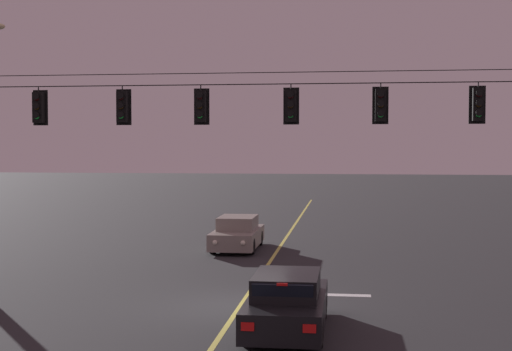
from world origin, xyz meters
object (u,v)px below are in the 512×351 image
object	(u,v)px
traffic_light_right_inner	(291,106)
car_oncoming_lead	(237,234)
car_waiting_near_lane	(287,303)
traffic_light_far_right	(478,104)
traffic_light_rightmost	(381,105)
traffic_light_left_inner	(122,107)
traffic_light_centre	(201,106)
traffic_light_leftmost	(38,107)

from	to	relation	value
traffic_light_right_inner	car_oncoming_lead	bearing A→B (deg)	109.39
traffic_light_right_inner	car_waiting_near_lane	distance (m)	6.91
traffic_light_far_right	car_oncoming_lead	distance (m)	12.79
traffic_light_rightmost	car_waiting_near_lane	world-z (taller)	traffic_light_rightmost
car_waiting_near_lane	traffic_light_far_right	bearing A→B (deg)	42.88
traffic_light_left_inner	traffic_light_far_right	xyz separation A→B (m)	(10.74, 0.00, 0.00)
traffic_light_centre	car_oncoming_lead	size ratio (longest dim) A/B	0.28
traffic_light_left_inner	traffic_light_rightmost	bearing A→B (deg)	0.00
traffic_light_left_inner	traffic_light_rightmost	distance (m)	7.92
traffic_light_right_inner	car_oncoming_lead	xyz separation A→B (m)	(-2.92, 8.28, -4.95)
traffic_light_far_right	car_waiting_near_lane	world-z (taller)	traffic_light_far_right
traffic_light_centre	car_waiting_near_lane	xyz separation A→B (m)	(3.07, -4.81, -4.95)
traffic_light_right_inner	traffic_light_rightmost	world-z (taller)	same
traffic_light_rightmost	traffic_light_left_inner	bearing A→B (deg)	180.00
traffic_light_centre	traffic_light_right_inner	bearing A→B (deg)	0.00
traffic_light_left_inner	traffic_light_centre	size ratio (longest dim) A/B	1.00
car_waiting_near_lane	car_oncoming_lead	distance (m)	13.48
traffic_light_right_inner	traffic_light_rightmost	bearing A→B (deg)	0.00
traffic_light_rightmost	car_waiting_near_lane	distance (m)	7.30
traffic_light_left_inner	car_oncoming_lead	world-z (taller)	traffic_light_left_inner
traffic_light_right_inner	traffic_light_far_right	world-z (taller)	same
car_waiting_near_lane	car_oncoming_lead	xyz separation A→B (m)	(-3.22, 13.09, -0.00)
traffic_light_right_inner	traffic_light_far_right	bearing A→B (deg)	0.00
traffic_light_left_inner	traffic_light_centre	distance (m)	2.48
traffic_light_rightmost	traffic_light_right_inner	bearing A→B (deg)	180.00
traffic_light_leftmost	traffic_light_right_inner	bearing A→B (deg)	0.00
traffic_light_left_inner	traffic_light_right_inner	world-z (taller)	same
traffic_light_left_inner	traffic_light_rightmost	size ratio (longest dim) A/B	1.00
traffic_light_centre	traffic_light_leftmost	bearing A→B (deg)	180.00
traffic_light_leftmost	car_waiting_near_lane	size ratio (longest dim) A/B	0.28
traffic_light_right_inner	car_waiting_near_lane	size ratio (longest dim) A/B	0.28
traffic_light_rightmost	car_waiting_near_lane	bearing A→B (deg)	-116.23
traffic_light_rightmost	car_oncoming_lead	xyz separation A→B (m)	(-5.59, 8.28, -4.95)
traffic_light_centre	car_oncoming_lead	world-z (taller)	traffic_light_centre
traffic_light_right_inner	car_oncoming_lead	size ratio (longest dim) A/B	0.28
traffic_light_left_inner	traffic_light_centre	world-z (taller)	same
traffic_light_leftmost	car_oncoming_lead	xyz separation A→B (m)	(5.07, 8.28, -4.95)
traffic_light_leftmost	traffic_light_centre	world-z (taller)	same
car_waiting_near_lane	car_oncoming_lead	size ratio (longest dim) A/B	0.98
traffic_light_left_inner	traffic_light_rightmost	xyz separation A→B (m)	(7.92, 0.00, 0.00)
traffic_light_rightmost	traffic_light_far_right	size ratio (longest dim) A/B	1.00
traffic_light_centre	traffic_light_right_inner	world-z (taller)	same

